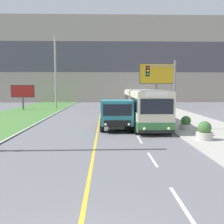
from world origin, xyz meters
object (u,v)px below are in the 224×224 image
(dump_truck, at_px, (116,114))
(planter_round_second, at_px, (186,123))
(car_distant, at_px, (113,108))
(planter_round_near, at_px, (204,132))
(city_bus, at_px, (143,107))
(billboard_large, at_px, (157,75))
(billboard_small, at_px, (23,92))
(utility_pole_far, at_px, (55,72))
(traffic_light_mast, at_px, (165,86))

(dump_truck, relative_size, planter_round_second, 6.12)
(car_distant, height_order, planter_round_near, car_distant)
(city_bus, height_order, billboard_large, billboard_large)
(dump_truck, bearing_deg, billboard_small, 125.28)
(utility_pole_far, bearing_deg, planter_round_second, -57.09)
(car_distant, xyz_separation_m, planter_round_second, (5.20, -12.84, -0.16))
(planter_round_second, bearing_deg, planter_round_near, -91.04)
(billboard_large, relative_size, planter_round_near, 5.91)
(traffic_light_mast, relative_size, planter_round_second, 5.13)
(traffic_light_mast, height_order, billboard_small, traffic_light_mast)
(traffic_light_mast, xyz_separation_m, planter_round_second, (1.62, -0.06, -2.87))
(car_distant, height_order, planter_round_second, car_distant)
(car_distant, bearing_deg, planter_round_near, -73.01)
(car_distant, relative_size, planter_round_second, 4.16)
(dump_truck, relative_size, billboard_large, 0.93)
(billboard_large, distance_m, planter_round_second, 20.10)
(planter_round_near, xyz_separation_m, planter_round_second, (0.07, 3.96, -0.05))
(city_bus, height_order, traffic_light_mast, traffic_light_mast)
(utility_pole_far, bearing_deg, city_bus, -58.42)
(billboard_small, relative_size, planter_round_second, 3.48)
(utility_pole_far, height_order, billboard_large, utility_pole_far)
(traffic_light_mast, bearing_deg, city_bus, 109.35)
(dump_truck, xyz_separation_m, car_distant, (0.12, 12.34, -0.51))
(billboard_small, bearing_deg, traffic_light_mast, -48.31)
(planter_round_second, bearing_deg, billboard_small, 134.26)
(dump_truck, distance_m, car_distant, 12.35)
(traffic_light_mast, xyz_separation_m, planter_round_near, (1.55, -4.02, -2.82))
(billboard_large, bearing_deg, city_bus, -104.93)
(billboard_small, bearing_deg, planter_round_second, -45.74)
(city_bus, height_order, billboard_small, billboard_small)
(traffic_light_mast, distance_m, planter_round_second, 3.29)
(utility_pole_far, bearing_deg, traffic_light_mast, -60.17)
(billboard_large, bearing_deg, utility_pole_far, 172.78)
(billboard_large, bearing_deg, planter_round_near, -93.85)
(billboard_large, bearing_deg, billboard_small, -177.36)
(car_distant, distance_m, billboard_large, 10.44)
(city_bus, distance_m, billboard_large, 17.05)
(billboard_small, bearing_deg, city_bus, -44.74)
(city_bus, relative_size, dump_truck, 1.97)
(city_bus, height_order, dump_truck, city_bus)
(traffic_light_mast, distance_m, planter_round_near, 5.15)
(car_distant, height_order, billboard_small, billboard_small)
(utility_pole_far, relative_size, planter_round_near, 9.79)
(car_distant, distance_m, traffic_light_mast, 13.54)
(city_bus, xyz_separation_m, traffic_light_mast, (1.17, -3.34, 1.83))
(utility_pole_far, xyz_separation_m, billboard_large, (15.40, -1.95, -0.60))
(city_bus, relative_size, planter_round_near, 10.86)
(billboard_large, xyz_separation_m, billboard_small, (-19.65, -0.91, -2.52))
(dump_truck, relative_size, utility_pole_far, 0.56)
(traffic_light_mast, xyz_separation_m, billboard_large, (3.12, 19.46, 1.68))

